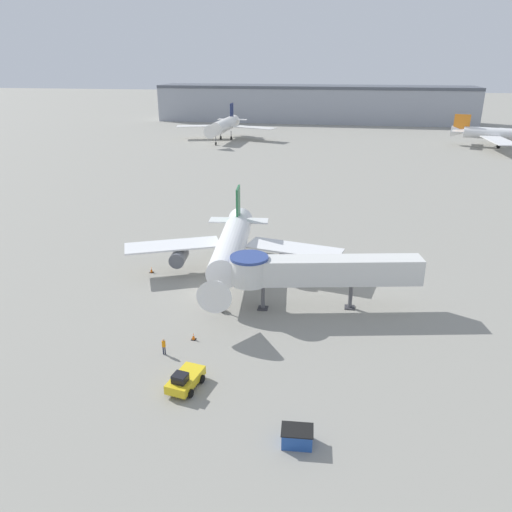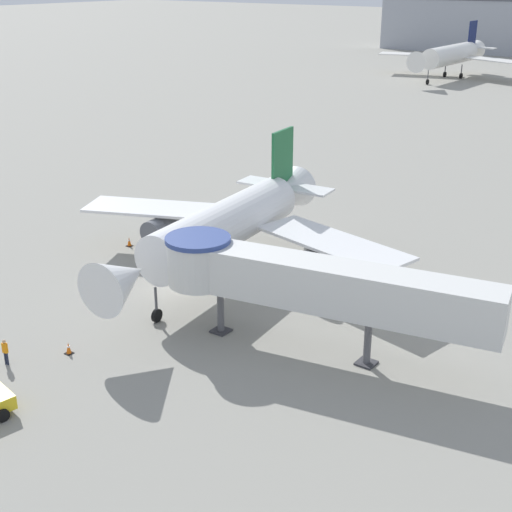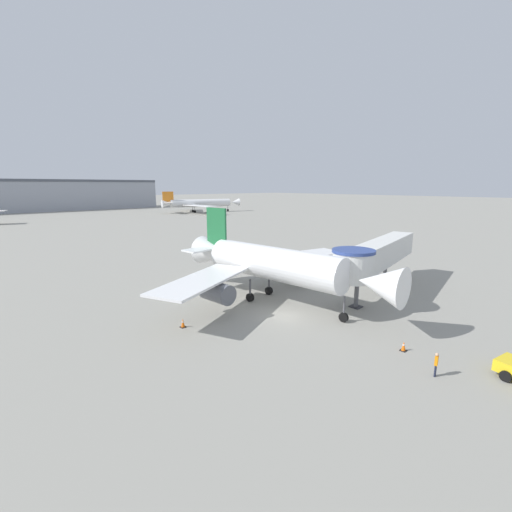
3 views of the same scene
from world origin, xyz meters
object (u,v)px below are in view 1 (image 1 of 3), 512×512
(traffic_cone_near_nose, at_px, (193,336))
(background_jet_orange_tail, at_px, (509,134))
(jet_bridge, at_px, (313,270))
(pushback_tug_yellow, at_px, (185,380))
(service_container_blue, at_px, (297,437))
(ground_crew_marshaller, at_px, (164,345))
(background_jet_navy_tail, at_px, (224,125))
(traffic_cone_port_wing, at_px, (151,270))
(traffic_cone_starboard_wing, at_px, (319,281))
(main_airplane, at_px, (231,248))

(traffic_cone_near_nose, xyz_separation_m, background_jet_orange_tail, (62.84, 125.77, 3.87))
(jet_bridge, relative_size, pushback_tug_yellow, 4.97)
(jet_bridge, height_order, service_container_blue, jet_bridge)
(ground_crew_marshaller, relative_size, background_jet_orange_tail, 0.04)
(jet_bridge, bearing_deg, background_jet_navy_tail, 96.50)
(traffic_cone_near_nose, distance_m, background_jet_navy_tail, 129.22)
(pushback_tug_yellow, relative_size, traffic_cone_near_nose, 5.47)
(service_container_blue, distance_m, traffic_cone_near_nose, 16.91)
(jet_bridge, bearing_deg, traffic_cone_port_wing, 151.88)
(service_container_blue, distance_m, background_jet_navy_tail, 144.03)
(traffic_cone_port_wing, bearing_deg, background_jet_navy_tail, 98.57)
(jet_bridge, xyz_separation_m, service_container_blue, (0.50, -21.14, -3.92))
(traffic_cone_starboard_wing, distance_m, ground_crew_marshaller, 22.59)
(traffic_cone_near_nose, xyz_separation_m, background_jet_navy_tail, (-26.89, 126.31, 4.59))
(pushback_tug_yellow, bearing_deg, ground_crew_marshaller, 138.03)
(background_jet_orange_tail, bearing_deg, traffic_cone_starboard_wing, 169.77)
(service_container_blue, xyz_separation_m, traffic_cone_near_nose, (-11.41, 12.47, -0.28))
(traffic_cone_starboard_wing, bearing_deg, service_container_blue, -89.92)
(traffic_cone_port_wing, relative_size, ground_crew_marshaller, 0.49)
(pushback_tug_yellow, xyz_separation_m, ground_crew_marshaller, (-3.48, 4.57, 0.16))
(traffic_cone_port_wing, height_order, traffic_cone_near_nose, traffic_cone_port_wing)
(jet_bridge, relative_size, service_container_blue, 8.52)
(jet_bridge, xyz_separation_m, ground_crew_marshaller, (-12.84, -11.67, -3.61))
(main_airplane, height_order, traffic_cone_starboard_wing, main_airplane)
(traffic_cone_near_nose, relative_size, ground_crew_marshaller, 0.46)
(background_jet_orange_tail, bearing_deg, service_container_blue, 174.33)
(traffic_cone_starboard_wing, bearing_deg, background_jet_orange_tail, 65.03)
(traffic_cone_starboard_wing, bearing_deg, pushback_tug_yellow, -113.30)
(ground_crew_marshaller, bearing_deg, traffic_cone_starboard_wing, 42.71)
(background_jet_navy_tail, bearing_deg, main_airplane, -74.58)
(main_airplane, xyz_separation_m, traffic_cone_starboard_wing, (10.88, 0.27, -3.73))
(pushback_tug_yellow, distance_m, background_jet_orange_tail, 146.79)
(main_airplane, relative_size, ground_crew_marshaller, 16.98)
(jet_bridge, bearing_deg, main_airplane, 137.50)
(traffic_cone_near_nose, xyz_separation_m, ground_crew_marshaller, (-1.93, -3.00, 0.59))
(service_container_blue, bearing_deg, jet_bridge, 91.35)
(jet_bridge, relative_size, traffic_cone_starboard_wing, 27.92)
(main_airplane, height_order, traffic_cone_near_nose, main_airplane)
(service_container_blue, distance_m, traffic_cone_starboard_wing, 27.72)
(ground_crew_marshaller, bearing_deg, background_jet_orange_tail, 52.09)
(service_container_blue, xyz_separation_m, traffic_cone_starboard_wing, (-0.04, 27.72, -0.29))
(background_jet_orange_tail, bearing_deg, main_airplane, 165.37)
(jet_bridge, distance_m, traffic_cone_starboard_wing, 7.83)
(ground_crew_marshaller, relative_size, background_jet_navy_tail, 0.05)
(traffic_cone_near_nose, distance_m, ground_crew_marshaller, 3.62)
(traffic_cone_port_wing, bearing_deg, background_jet_orange_tail, 56.62)
(traffic_cone_near_nose, bearing_deg, ground_crew_marshaller, -122.75)
(ground_crew_marshaller, distance_m, background_jet_navy_tail, 131.76)
(traffic_cone_port_wing, relative_size, background_jet_orange_tail, 0.02)
(jet_bridge, xyz_separation_m, pushback_tug_yellow, (-9.36, -16.24, -3.77))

